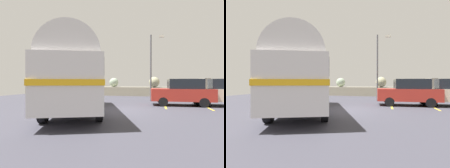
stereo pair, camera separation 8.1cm
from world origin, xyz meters
The scene contains 6 objects.
ground centered at (0.00, 0.00, 0.01)m, with size 32.00×26.00×0.02m.
breakwater centered at (-0.02, 11.77, 0.70)m, with size 31.36×2.01×2.48m.
parking_lines centered at (5.60, 3.50, 0.02)m, with size 5.32×4.40×0.01m.
vintage_coach centered at (-1.85, -0.87, 2.05)m, with size 5.39×8.86×3.70m.
parked_car_nearest centered at (4.15, 3.29, 0.97)m, with size 4.19×1.92×1.86m.
lamp_post centered at (2.06, 5.96, 3.32)m, with size 1.21×0.49×5.84m.
Camera 1 is at (2.44, -9.60, 1.61)m, focal length 27.58 mm.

